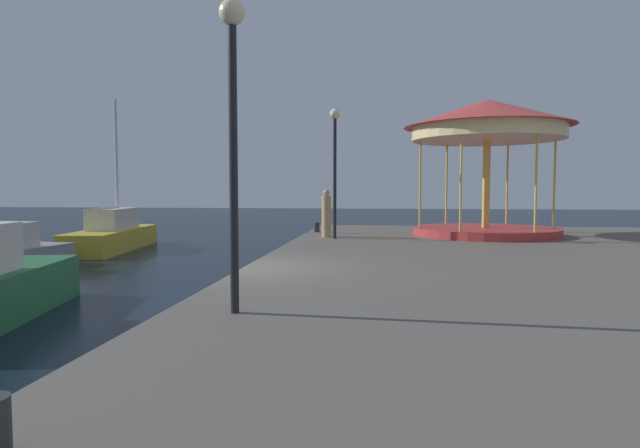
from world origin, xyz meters
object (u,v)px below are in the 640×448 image
at_px(lamp_post_mid_promenade, 335,151).
at_px(person_mid_promenade, 326,215).
at_px(sailboat_yellow, 113,234).
at_px(bollard_south, 317,227).
at_px(lamp_post_near_edge, 233,101).
at_px(carousel, 487,135).
at_px(motorboat_grey, 3,254).

xyz_separation_m(lamp_post_mid_promenade, person_mid_promenade, (-0.37, 0.63, -2.28)).
xyz_separation_m(sailboat_yellow, person_mid_promenade, (9.25, -1.71, 0.96)).
height_order(sailboat_yellow, bollard_south, sailboat_yellow).
bearing_deg(lamp_post_near_edge, bollard_south, 92.69).
bearing_deg(lamp_post_near_edge, carousel, 66.53).
xyz_separation_m(motorboat_grey, lamp_post_near_edge, (9.64, -7.85, 3.21)).
height_order(sailboat_yellow, person_mid_promenade, sailboat_yellow).
bearing_deg(lamp_post_near_edge, motorboat_grey, 140.87).
bearing_deg(carousel, lamp_post_mid_promenade, -160.06).
bearing_deg(person_mid_promenade, lamp_post_near_edge, -89.84).
bearing_deg(motorboat_grey, sailboat_yellow, 86.65).
bearing_deg(motorboat_grey, person_mid_promenade, 24.47).
height_order(lamp_post_mid_promenade, person_mid_promenade, lamp_post_mid_promenade).
xyz_separation_m(lamp_post_near_edge, person_mid_promenade, (-0.03, 12.22, -2.14)).
distance_m(lamp_post_mid_promenade, bollard_south, 4.20).
bearing_deg(carousel, bollard_south, 172.76).
relative_size(lamp_post_near_edge, person_mid_promenade, 2.48).
distance_m(sailboat_yellow, motorboat_grey, 6.09).
height_order(carousel, lamp_post_near_edge, carousel).
height_order(lamp_post_near_edge, lamp_post_mid_promenade, lamp_post_mid_promenade).
bearing_deg(sailboat_yellow, bollard_south, 3.44).
bearing_deg(motorboat_grey, bollard_south, 36.36).
bearing_deg(carousel, motorboat_grey, -159.67).
relative_size(carousel, person_mid_promenade, 3.56).
relative_size(bollard_south, person_mid_promenade, 0.23).
xyz_separation_m(carousel, lamp_post_mid_promenade, (-5.58, -2.02, -0.69)).
bearing_deg(bollard_south, lamp_post_near_edge, -87.31).
xyz_separation_m(sailboat_yellow, lamp_post_mid_promenade, (9.62, -2.34, 3.24)).
height_order(sailboat_yellow, lamp_post_mid_promenade, sailboat_yellow).
bearing_deg(person_mid_promenade, sailboat_yellow, 169.54).
height_order(sailboat_yellow, carousel, sailboat_yellow).
bearing_deg(bollard_south, carousel, -7.24).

